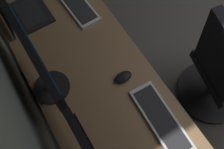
% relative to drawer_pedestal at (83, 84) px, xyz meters
% --- Properties ---
extents(desk, '(2.02, 0.66, 0.73)m').
position_rel_drawer_pedestal_xyz_m(desk, '(-0.29, -0.03, 0.31)').
color(desk, '#936D47').
rests_on(desk, ground).
extents(drawer_pedestal, '(0.40, 0.51, 0.69)m').
position_rel_drawer_pedestal_xyz_m(drawer_pedestal, '(0.00, 0.00, 0.00)').
color(drawer_pedestal, '#936D47').
rests_on(drawer_pedestal, ground).
extents(monitor_primary, '(0.55, 0.20, 0.46)m').
position_rel_drawer_pedestal_xyz_m(monitor_primary, '(-0.09, 0.20, 0.65)').
color(monitor_primary, black).
rests_on(monitor_primary, desk).
extents(laptop_leftmost, '(0.29, 0.29, 0.23)m').
position_rel_drawer_pedestal_xyz_m(laptop_leftmost, '(0.45, 0.16, 0.44)').
color(laptop_leftmost, black).
rests_on(laptop_leftmost, desk).
extents(keyboard_main, '(0.43, 0.17, 0.02)m').
position_rel_drawer_pedestal_xyz_m(keyboard_main, '(0.37, -0.19, 0.39)').
color(keyboard_main, silver).
rests_on(keyboard_main, desk).
extents(keyboard_spare, '(0.42, 0.15, 0.02)m').
position_rel_drawer_pedestal_xyz_m(keyboard_spare, '(-0.55, -0.21, 0.39)').
color(keyboard_spare, silver).
rests_on(keyboard_spare, desk).
extents(mouse_main, '(0.06, 0.10, 0.03)m').
position_rel_drawer_pedestal_xyz_m(mouse_main, '(-0.25, -0.17, 0.40)').
color(mouse_main, black).
rests_on(mouse_main, desk).
extents(office_chair, '(0.56, 0.59, 0.97)m').
position_rel_drawer_pedestal_xyz_m(office_chair, '(-0.48, -0.86, 0.11)').
color(office_chair, black).
rests_on(office_chair, ground).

